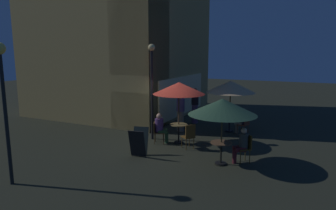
# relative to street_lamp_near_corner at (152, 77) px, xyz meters

# --- Properties ---
(ground_plane) EXTENTS (60.00, 60.00, 0.00)m
(ground_plane) POSITION_rel_street_lamp_near_corner_xyz_m (-0.66, -0.80, -2.61)
(ground_plane) COLOR #292C20
(cafe_building) EXTENTS (8.36, 8.64, 9.42)m
(cafe_building) POSITION_rel_street_lamp_near_corner_xyz_m (3.30, 3.18, 2.09)
(cafe_building) COLOR tan
(cafe_building) RESTS_ON ground
(street_lamp_near_corner) EXTENTS (0.29, 0.29, 3.95)m
(street_lamp_near_corner) POSITION_rel_street_lamp_near_corner_xyz_m (0.00, 0.00, 0.00)
(street_lamp_near_corner) COLOR black
(street_lamp_near_corner) RESTS_ON ground
(street_lamp_down_street) EXTENTS (0.32, 0.32, 3.87)m
(street_lamp_down_street) POSITION_rel_street_lamp_near_corner_xyz_m (-5.55, 1.44, 0.11)
(street_lamp_down_street) COLOR black
(street_lamp_down_street) RESTS_ON ground
(menu_sandwich_board) EXTENTS (0.77, 0.68, 0.98)m
(menu_sandwich_board) POSITION_rel_street_lamp_near_corner_xyz_m (-2.06, -0.58, -2.11)
(menu_sandwich_board) COLOR black
(menu_sandwich_board) RESTS_ON ground
(cafe_table_0) EXTENTS (0.70, 0.70, 0.78)m
(cafe_table_0) POSITION_rel_street_lamp_near_corner_xyz_m (-0.08, -1.24, -2.05)
(cafe_table_0) COLOR black
(cafe_table_0) RESTS_ON ground
(cafe_table_1) EXTENTS (0.67, 0.67, 0.72)m
(cafe_table_1) POSITION_rel_street_lamp_near_corner_xyz_m (2.59, -2.64, -2.11)
(cafe_table_1) COLOR black
(cafe_table_1) RESTS_ON ground
(cafe_table_2) EXTENTS (0.69, 0.69, 0.75)m
(cafe_table_2) POSITION_rel_street_lamp_near_corner_xyz_m (-1.60, -3.41, -2.08)
(cafe_table_2) COLOR black
(cafe_table_2) RESTS_ON ground
(patio_umbrella_0) EXTENTS (2.06, 2.06, 2.47)m
(patio_umbrella_0) POSITION_rel_street_lamp_near_corner_xyz_m (-0.08, -1.24, -0.38)
(patio_umbrella_0) COLOR black
(patio_umbrella_0) RESTS_ON ground
(patio_umbrella_1) EXTENTS (2.20, 2.20, 2.36)m
(patio_umbrella_1) POSITION_rel_street_lamp_near_corner_xyz_m (2.59, -2.64, -0.53)
(patio_umbrella_1) COLOR black
(patio_umbrella_1) RESTS_ON ground
(patio_umbrella_2) EXTENTS (2.18, 2.18, 2.18)m
(patio_umbrella_2) POSITION_rel_street_lamp_near_corner_xyz_m (-1.60, -3.41, -0.70)
(patio_umbrella_2) COLOR black
(patio_umbrella_2) RESTS_ON ground
(cafe_chair_0) EXTENTS (0.57, 0.57, 0.85)m
(cafe_chair_0) POSITION_rel_street_lamp_near_corner_xyz_m (-0.43, -0.44, -2.10)
(cafe_chair_0) COLOR brown
(cafe_chair_0) RESTS_ON ground
(cafe_chair_1) EXTENTS (0.59, 0.59, 0.96)m
(cafe_chair_1) POSITION_rel_street_lamp_near_corner_xyz_m (-0.59, -1.90, -2.05)
(cafe_chair_1) COLOR brown
(cafe_chair_1) RESTS_ON ground
(cafe_chair_2) EXTENTS (0.53, 0.53, 0.94)m
(cafe_chair_2) POSITION_rel_street_lamp_near_corner_xyz_m (2.32, -3.40, -2.05)
(cafe_chair_2) COLOR brown
(cafe_chair_2) RESTS_ON ground
(cafe_chair_3) EXTENTS (0.57, 0.57, 0.96)m
(cafe_chair_3) POSITION_rel_street_lamp_near_corner_xyz_m (-1.08, -4.10, -2.03)
(cafe_chair_3) COLOR #4F3D17
(cafe_chair_3) RESTS_ON ground
(patron_seated_0) EXTENTS (0.45, 0.53, 1.22)m
(patron_seated_0) POSITION_rel_street_lamp_near_corner_xyz_m (-0.37, -0.58, -1.92)
(patron_seated_0) COLOR #274B29
(patron_seated_0) RESTS_ON ground
(patron_seated_1) EXTENTS (0.45, 0.53, 1.19)m
(patron_seated_1) POSITION_rel_street_lamp_near_corner_xyz_m (2.37, -3.26, -1.93)
(patron_seated_1) COLOR #757055
(patron_seated_1) RESTS_ON ground
(patron_seated_2) EXTENTS (0.46, 0.50, 1.19)m
(patron_seated_2) POSITION_rel_street_lamp_near_corner_xyz_m (-1.17, -3.98, -1.94)
(patron_seated_2) COLOR #531C22
(patron_seated_2) RESTS_ON ground
(patron_standing_3) EXTENTS (0.34, 0.34, 1.75)m
(patron_standing_3) POSITION_rel_street_lamp_near_corner_xyz_m (2.41, -0.27, -1.73)
(patron_standing_3) COLOR navy
(patron_standing_3) RESTS_ON ground
(patron_standing_4) EXTENTS (0.37, 0.37, 1.82)m
(patron_standing_4) POSITION_rel_street_lamp_near_corner_xyz_m (3.50, -0.60, -1.69)
(patron_standing_4) COLOR #573E5F
(patron_standing_4) RESTS_ON ground
(patron_standing_5) EXTENTS (0.37, 0.37, 1.71)m
(patron_standing_5) POSITION_rel_street_lamp_near_corner_xyz_m (1.70, -0.56, -1.76)
(patron_standing_5) COLOR #7A7058
(patron_standing_5) RESTS_ON ground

